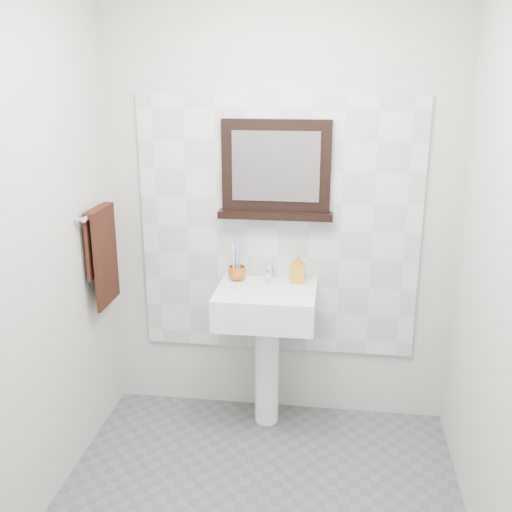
{
  "coord_description": "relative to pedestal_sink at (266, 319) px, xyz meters",
  "views": [
    {
      "loc": [
        0.32,
        -2.22,
        2.02
      ],
      "look_at": [
        -0.05,
        0.55,
        1.15
      ],
      "focal_mm": 42.0,
      "sensor_mm": 36.0,
      "label": 1
    }
  ],
  "objects": [
    {
      "name": "left_wall",
      "position": [
        -0.96,
        -0.87,
        0.57
      ],
      "size": [
        0.01,
        2.2,
        2.5
      ],
      "primitive_type": "cube",
      "color": "#BBB8B1",
      "rests_on": "ground"
    },
    {
      "name": "hand_towel",
      "position": [
        -0.9,
        -0.08,
        0.4
      ],
      "size": [
        0.06,
        0.3,
        0.55
      ],
      "color": "black",
      "rests_on": "towel_bar"
    },
    {
      "name": "framed_mirror",
      "position": [
        0.03,
        0.19,
        0.81
      ],
      "size": [
        0.64,
        0.11,
        0.55
      ],
      "color": "black",
      "rests_on": "back_wall"
    },
    {
      "name": "pedestal_sink",
      "position": [
        0.0,
        0.0,
        0.0
      ],
      "size": [
        0.55,
        0.44,
        0.96
      ],
      "color": "white",
      "rests_on": "ground"
    },
    {
      "name": "soap_dispenser",
      "position": [
        0.16,
        0.13,
        0.27
      ],
      "size": [
        0.08,
        0.09,
        0.17
      ],
      "primitive_type": "imported",
      "rotation": [
        0.0,
        0.0,
        0.09
      ],
      "color": "#CF6618",
      "rests_on": "pedestal_sink"
    },
    {
      "name": "towel_bar",
      "position": [
        -0.91,
        -0.08,
        0.62
      ],
      "size": [
        0.07,
        0.4,
        0.03
      ],
      "color": "silver",
      "rests_on": "left_wall"
    },
    {
      "name": "toothbrush_cup",
      "position": [
        -0.19,
        0.13,
        0.22
      ],
      "size": [
        0.14,
        0.14,
        0.08
      ],
      "primitive_type": "imported",
      "rotation": [
        0.0,
        0.0,
        0.4
      ],
      "color": "#B25A14",
      "rests_on": "pedestal_sink"
    },
    {
      "name": "back_wall",
      "position": [
        0.04,
        0.23,
        0.57
      ],
      "size": [
        2.0,
        0.01,
        2.5
      ],
      "primitive_type": "cube",
      "color": "#BBB8B1",
      "rests_on": "ground"
    },
    {
      "name": "toothbrushes",
      "position": [
        -0.19,
        0.13,
        0.31
      ],
      "size": [
        0.05,
        0.04,
        0.21
      ],
      "color": "white",
      "rests_on": "toothbrush_cup"
    },
    {
      "name": "front_wall",
      "position": [
        0.04,
        -1.97,
        0.57
      ],
      "size": [
        2.0,
        0.01,
        2.5
      ],
      "primitive_type": "cube",
      "color": "#BBB8B1",
      "rests_on": "ground"
    },
    {
      "name": "splashback",
      "position": [
        0.04,
        0.21,
        0.47
      ],
      "size": [
        1.6,
        0.02,
        1.5
      ],
      "primitive_type": "cube",
      "color": "silver",
      "rests_on": "back_wall"
    }
  ]
}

